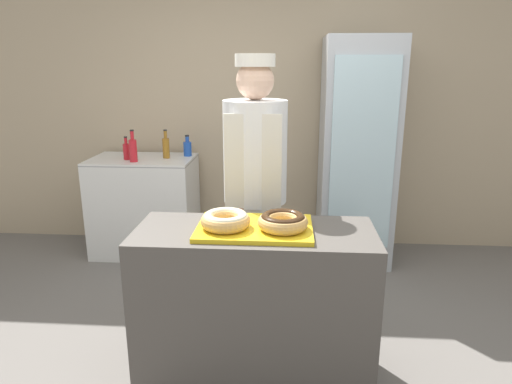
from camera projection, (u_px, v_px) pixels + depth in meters
The scene contains 15 objects.
ground_plane at pixel (255, 375), 2.63m from camera, with size 14.00×14.00×0.00m, color #66605B.
wall_back at pixel (271, 106), 4.31m from camera, with size 8.00×0.06×2.70m.
display_counter at pixel (255, 306), 2.51m from camera, with size 1.27×0.53×0.89m.
serving_tray at pixel (255, 228), 2.39m from camera, with size 0.60×0.42×0.02m.
donut_light_glaze at pixel (226, 220), 2.34m from camera, with size 0.26×0.26×0.08m.
donut_chocolate_glaze at pixel (283, 221), 2.32m from camera, with size 0.26×0.26×0.08m.
brownie_back_left at pixel (236, 213), 2.54m from camera, with size 0.07×0.07×0.03m.
brownie_back_right at pixel (277, 214), 2.53m from camera, with size 0.07×0.07×0.03m.
baker_person at pixel (255, 190), 2.97m from camera, with size 0.41×0.41×1.79m.
beverage_fridge at pixel (357, 153), 3.99m from camera, with size 0.62×0.66×1.96m.
chest_freezer at pixel (145, 205), 4.27m from camera, with size 0.93×0.59×0.91m.
bottle_amber at pixel (166, 147), 4.12m from camera, with size 0.06×0.06×0.26m.
bottle_red at pixel (126, 151), 4.07m from camera, with size 0.06×0.06×0.21m.
bottle_blue at pixel (188, 148), 4.22m from camera, with size 0.07×0.07×0.20m.
bottle_red_b at pixel (133, 149), 3.97m from camera, with size 0.07×0.07×0.28m.
Camera 1 is at (0.17, -2.24, 1.73)m, focal length 32.00 mm.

